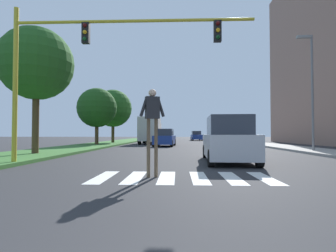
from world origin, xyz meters
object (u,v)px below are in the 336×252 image
at_px(tree_far, 97,108).
at_px(sedan_distant, 153,137).
at_px(tree_distant, 113,108).
at_px(sedan_far_horizon, 196,136).
at_px(traffic_light_gantry, 85,52).
at_px(street_lamp_right, 311,82).
at_px(tree_mid, 36,64).
at_px(sedan_midblock, 165,138).
at_px(truck_box_delivery, 150,130).
at_px(pedestrian_performer, 152,118).
at_px(suv_crossing, 228,140).

bearing_deg(tree_far, sedan_distant, 68.24).
xyz_separation_m(tree_distant, sedan_far_horizon, (11.20, 15.32, -3.51)).
height_order(traffic_light_gantry, street_lamp_right, street_lamp_right).
relative_size(tree_mid, sedan_far_horizon, 1.71).
height_order(tree_mid, traffic_light_gantry, tree_mid).
xyz_separation_m(tree_mid, sedan_far_horizon, (11.15, 32.75, -4.31)).
bearing_deg(sedan_midblock, truck_box_delivery, 108.88).
distance_m(tree_far, street_lamp_right, 19.10).
bearing_deg(pedestrian_performer, sedan_far_horizon, 84.16).
bearing_deg(pedestrian_performer, tree_mid, 136.42).
height_order(tree_distant, pedestrian_performer, tree_distant).
bearing_deg(sedan_far_horizon, tree_mid, -108.80).
bearing_deg(sedan_far_horizon, tree_far, -119.16).
bearing_deg(street_lamp_right, sedan_midblock, 140.20).
distance_m(traffic_light_gantry, truck_box_delivery, 21.67).
height_order(suv_crossing, sedan_far_horizon, suv_crossing).
xyz_separation_m(tree_far, tree_distant, (0.32, 5.32, 0.45)).
relative_size(tree_distant, sedan_far_horizon, 1.58).
distance_m(suv_crossing, sedan_distant, 27.05).
relative_size(suv_crossing, sedan_far_horizon, 1.15).
xyz_separation_m(pedestrian_performer, sedan_far_horizon, (4.04, 39.52, -0.88)).
bearing_deg(sedan_distant, truck_box_delivery, -87.57).
height_order(traffic_light_gantry, pedestrian_performer, traffic_light_gantry).
bearing_deg(sedan_far_horizon, pedestrian_performer, -95.84).
bearing_deg(tree_mid, traffic_light_gantry, -44.92).
height_order(tree_far, tree_distant, tree_distant).
bearing_deg(pedestrian_performer, tree_far, 111.62).
xyz_separation_m(street_lamp_right, sedan_distant, (-12.19, 20.62, -3.83)).
relative_size(tree_distant, traffic_light_gantry, 0.69).
distance_m(tree_mid, tree_far, 12.18).
distance_m(tree_far, sedan_distant, 12.91).
bearing_deg(tree_distant, suv_crossing, -63.47).
bearing_deg(sedan_distant, traffic_light_gantry, -90.00).
bearing_deg(sedan_midblock, suv_crossing, -76.24).
height_order(street_lamp_right, suv_crossing, street_lamp_right).
height_order(street_lamp_right, truck_box_delivery, street_lamp_right).
xyz_separation_m(tree_mid, sedan_distant, (4.28, 23.75, -4.33)).
height_order(sedan_midblock, truck_box_delivery, truck_box_delivery).
bearing_deg(sedan_distant, sedan_far_horizon, 52.65).
relative_size(sedan_midblock, sedan_distant, 1.02).
bearing_deg(traffic_light_gantry, sedan_midblock, 81.73).
relative_size(traffic_light_gantry, pedestrian_performer, 3.73).
xyz_separation_m(tree_mid, tree_far, (-0.37, 12.11, -1.25)).
relative_size(tree_far, sedan_far_horizon, 1.40).
height_order(tree_mid, sedan_midblock, tree_mid).
height_order(tree_mid, tree_far, tree_mid).
xyz_separation_m(tree_mid, traffic_light_gantry, (4.28, -4.26, -0.71)).
height_order(tree_distant, sedan_distant, tree_distant).
relative_size(tree_far, suv_crossing, 1.22).
bearing_deg(sedan_distant, street_lamp_right, -59.41).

